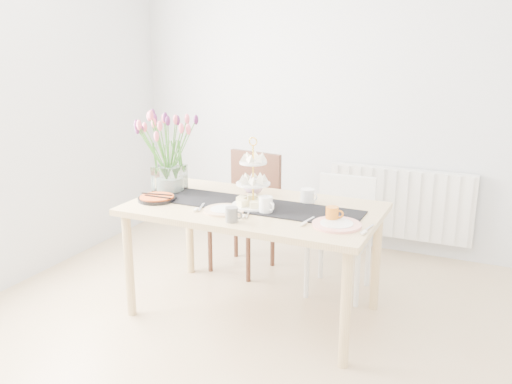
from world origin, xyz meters
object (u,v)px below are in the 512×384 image
at_px(dining_table, 254,217).
at_px(chair_brown, 248,202).
at_px(chair_white, 342,226).
at_px(cake_stand, 253,190).
at_px(tulip_vase, 168,139).
at_px(mug_grey, 232,215).
at_px(tart_tin, 157,198).
at_px(teapot, 253,186).
at_px(mug_white, 266,205).
at_px(mug_orange, 332,214).
at_px(cream_jug, 307,196).
at_px(plate_left, 224,210).
at_px(radiator, 400,203).
at_px(plate_right, 337,225).

distance_m(dining_table, chair_brown, 0.81).
height_order(chair_white, cake_stand, cake_stand).
xyz_separation_m(tulip_vase, mug_grey, (0.70, -0.42, -0.33)).
relative_size(chair_brown, tart_tin, 3.66).
xyz_separation_m(chair_white, teapot, (-0.53, -0.39, 0.34)).
bearing_deg(chair_white, mug_white, -114.51).
bearing_deg(cake_stand, tulip_vase, 171.93).
distance_m(dining_table, tart_tin, 0.66).
bearing_deg(mug_orange, tulip_vase, 148.62).
relative_size(dining_table, chair_brown, 1.73).
distance_m(dining_table, cake_stand, 0.19).
bearing_deg(chair_white, cream_jug, -110.59).
bearing_deg(mug_orange, teapot, 130.73).
bearing_deg(cake_stand, mug_grey, -88.36).
xyz_separation_m(cake_stand, tart_tin, (-0.64, -0.14, -0.10)).
height_order(tart_tin, mug_orange, mug_orange).
height_order(cake_stand, teapot, cake_stand).
xyz_separation_m(teapot, mug_white, (0.23, -0.32, -0.02)).
bearing_deg(plate_left, radiator, 64.01).
bearing_deg(dining_table, mug_orange, -9.28).
relative_size(tulip_vase, mug_orange, 7.58).
height_order(chair_white, cream_jug, cream_jug).
bearing_deg(cream_jug, dining_table, -127.10).
relative_size(cake_stand, tart_tin, 1.58).
relative_size(tulip_vase, teapot, 3.05).
distance_m(teapot, mug_white, 0.40).
bearing_deg(plate_right, tulip_vase, 169.72).
xyz_separation_m(tulip_vase, mug_orange, (1.24, -0.17, -0.33)).
bearing_deg(teapot, chair_brown, 140.72).
height_order(teapot, cream_jug, teapot).
xyz_separation_m(chair_brown, teapot, (0.27, -0.48, 0.28)).
bearing_deg(mug_white, tart_tin, -148.22).
relative_size(chair_brown, mug_grey, 10.46).
relative_size(cream_jug, tart_tin, 0.37).
height_order(radiator, dining_table, same).
bearing_deg(teapot, tulip_vase, -144.82).
xyz_separation_m(tulip_vase, cake_stand, (0.69, -0.10, -0.26)).
distance_m(chair_white, plate_left, 1.00).
bearing_deg(chair_white, plate_right, -79.05).
bearing_deg(cream_jug, plate_left, -119.86).
bearing_deg(plate_right, cream_jug, 130.01).
xyz_separation_m(radiator, chair_brown, (-1.06, -0.77, 0.09)).
bearing_deg(mug_orange, cream_jug, 107.05).
height_order(radiator, chair_white, chair_white).
bearing_deg(cream_jug, tulip_vase, -155.54).
height_order(chair_white, teapot, teapot).
xyz_separation_m(chair_white, cream_jug, (-0.14, -0.40, 0.31)).
distance_m(dining_table, teapot, 0.29).
bearing_deg(chair_brown, mug_white, -49.91).
bearing_deg(tulip_vase, tart_tin, -77.93).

